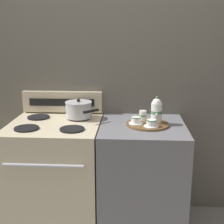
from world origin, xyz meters
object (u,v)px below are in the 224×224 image
object	(u,v)px
saucepan	(79,109)
teacup_left	(136,120)
teacup_right	(151,123)
teapot	(157,111)
stove	(57,175)
serving_tray	(148,124)
creamer_jug	(143,115)

from	to	relation	value
saucepan	teacup_left	size ratio (longest dim) A/B	2.63
teacup_left	teacup_right	distance (m)	0.13
saucepan	teacup_right	world-z (taller)	saucepan
teapot	teacup_right	xyz separation A→B (m)	(-0.04, -0.10, -0.07)
stove	teacup_right	bearing A→B (deg)	-6.11
teapot	teacup_right	size ratio (longest dim) A/B	1.89
serving_tray	teacup_left	bearing A→B (deg)	-175.41
stove	teacup_right	world-z (taller)	teacup_right
saucepan	teacup_left	xyz separation A→B (m)	(0.46, -0.16, -0.04)
teapot	saucepan	bearing A→B (deg)	168.03
saucepan	serving_tray	bearing A→B (deg)	-15.68
teacup_right	teapot	bearing A→B (deg)	66.45
stove	teacup_left	xyz separation A→B (m)	(0.63, -0.01, 0.48)
stove	teacup_left	distance (m)	0.79
serving_tray	teacup_right	bearing A→B (deg)	-73.88
saucepan	teapot	distance (m)	0.63
stove	teacup_left	world-z (taller)	teacup_left
teacup_right	serving_tray	bearing A→B (deg)	106.12
teapot	teacup_right	bearing A→B (deg)	-113.55
stove	serving_tray	xyz separation A→B (m)	(0.72, -0.00, 0.45)
teacup_left	creamer_jug	size ratio (longest dim) A/B	1.46
creamer_jug	serving_tray	bearing A→B (deg)	-70.61
saucepan	teapot	size ratio (longest dim) A/B	1.39
creamer_jug	stove	bearing A→B (deg)	-172.27
creamer_jug	saucepan	bearing A→B (deg)	173.70
stove	serving_tray	bearing A→B (deg)	-0.36
creamer_jug	teapot	bearing A→B (deg)	-36.56
stove	teapot	size ratio (longest dim) A/B	4.29
stove	saucepan	bearing A→B (deg)	41.52
saucepan	teacup_right	distance (m)	0.62
stove	saucepan	size ratio (longest dim) A/B	3.08
stove	teacup_right	distance (m)	0.89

